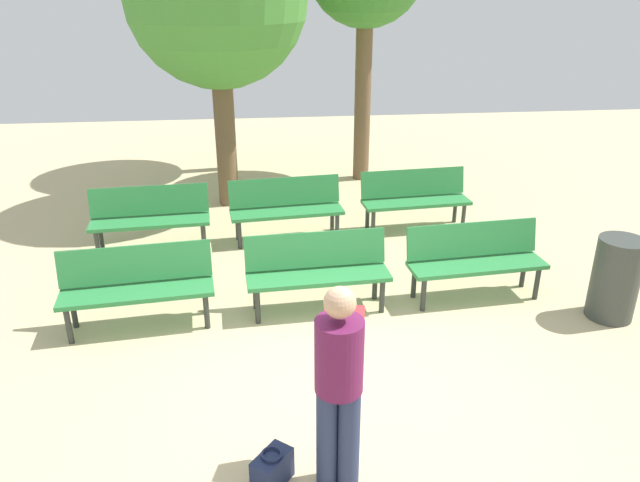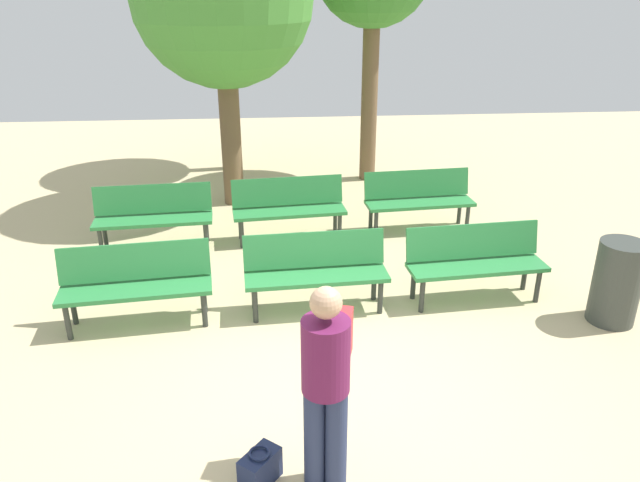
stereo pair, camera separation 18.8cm
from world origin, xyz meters
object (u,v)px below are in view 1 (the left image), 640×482
at_px(bench_r1_c2, 415,196).
at_px(trash_bin, 615,279).
at_px(bench_r0_c0, 137,283).
at_px(bench_r1_c0, 150,215).
at_px(bench_r0_c1, 317,268).
at_px(visitor_with_backpack, 339,376).
at_px(bench_r1_c1, 286,205).
at_px(bench_r0_c2, 475,257).
at_px(handbag, 272,469).

relative_size(bench_r1_c2, trash_bin, 1.74).
height_order(bench_r0_c0, trash_bin, trash_bin).
height_order(bench_r1_c0, bench_r1_c2, same).
bearing_deg(bench_r1_c2, bench_r0_c1, -131.67).
bearing_deg(bench_r1_c2, visitor_with_backpack, -115.23).
bearing_deg(bench_r1_c1, trash_bin, -42.86).
distance_m(bench_r1_c1, visitor_with_backpack, 4.69).
distance_m(bench_r0_c0, visitor_with_backpack, 3.09).
xyz_separation_m(bench_r0_c2, visitor_with_backpack, (-1.98, -2.69, 0.43)).
bearing_deg(bench_r0_c1, handbag, -106.73).
height_order(bench_r0_c0, bench_r0_c1, same).
bearing_deg(bench_r0_c0, handbag, -67.21).
height_order(bench_r0_c1, visitor_with_backpack, visitor_with_backpack).
xyz_separation_m(bench_r0_c2, bench_r1_c1, (-2.09, 1.98, 0.00)).
height_order(bench_r0_c0, bench_r1_c1, same).
distance_m(bench_r1_c1, trash_bin, 4.34).
distance_m(bench_r0_c2, handbag, 3.68).
bearing_deg(trash_bin, bench_r1_c2, 118.19).
bearing_deg(bench_r1_c2, bench_r1_c1, -178.84).
bearing_deg(bench_r1_c1, bench_r0_c0, -133.31).
xyz_separation_m(handbag, trash_bin, (3.84, 2.04, 0.33)).
relative_size(bench_r0_c0, visitor_with_backpack, 0.99).
relative_size(bench_r0_c0, bench_r1_c1, 1.00).
distance_m(bench_r0_c0, bench_r1_c2, 4.39).
distance_m(bench_r0_c0, bench_r0_c1, 1.96).
height_order(bench_r0_c2, bench_r1_c1, same).
distance_m(handbag, trash_bin, 4.36).
distance_m(bench_r1_c0, bench_r1_c1, 1.89).
bearing_deg(visitor_with_backpack, trash_bin, -133.28).
height_order(visitor_with_backpack, handbag, visitor_with_backpack).
distance_m(bench_r0_c1, bench_r1_c0, 2.83).
height_order(bench_r1_c0, bench_r1_c1, same).
xyz_separation_m(visitor_with_backpack, trash_bin, (3.34, 2.04, -0.47)).
relative_size(bench_r0_c1, bench_r1_c2, 1.00).
distance_m(bench_r0_c2, visitor_with_backpack, 3.37).
xyz_separation_m(bench_r0_c1, visitor_with_backpack, (-0.12, -2.61, 0.43)).
height_order(bench_r1_c1, handbag, bench_r1_c1).
height_order(bench_r0_c0, bench_r1_c2, same).
bearing_deg(bench_r1_c0, trash_bin, -28.72).
bearing_deg(bench_r0_c1, bench_r1_c2, 49.55).
relative_size(visitor_with_backpack, handbag, 4.56).
bearing_deg(bench_r1_c0, bench_r0_c0, -89.63).
xyz_separation_m(bench_r0_c0, bench_r1_c2, (3.66, 2.42, 0.00)).
xyz_separation_m(bench_r0_c0, handbag, (1.34, -2.45, -0.37)).
bearing_deg(bench_r0_c0, bench_r1_c1, 46.37).
bearing_deg(bench_r1_c2, handbag, -120.16).
bearing_deg(handbag, bench_r0_c2, 47.36).
bearing_deg(handbag, bench_r1_c2, 64.50).
relative_size(bench_r0_c2, bench_r1_c2, 1.00).
height_order(bench_r0_c0, bench_r0_c2, same).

